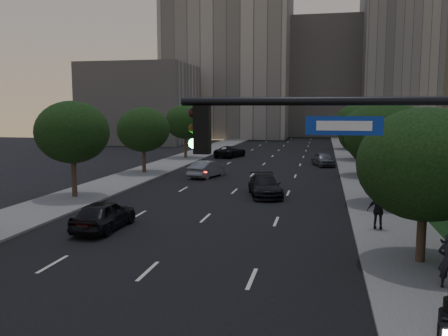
% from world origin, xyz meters
% --- Properties ---
extents(ground, '(160.00, 160.00, 0.00)m').
position_xyz_m(ground, '(0.00, 0.00, 0.00)').
color(ground, black).
rests_on(ground, ground).
extents(road_surface, '(16.00, 140.00, 0.02)m').
position_xyz_m(road_surface, '(0.00, 30.00, 0.01)').
color(road_surface, black).
rests_on(road_surface, ground).
extents(sidewalk_right, '(4.50, 140.00, 0.15)m').
position_xyz_m(sidewalk_right, '(10.25, 30.00, 0.07)').
color(sidewalk_right, slate).
rests_on(sidewalk_right, ground).
extents(sidewalk_left, '(4.50, 140.00, 0.15)m').
position_xyz_m(sidewalk_left, '(-10.25, 30.00, 0.07)').
color(sidewalk_left, slate).
rests_on(sidewalk_left, ground).
extents(parapet_wall, '(0.35, 90.00, 0.70)m').
position_xyz_m(parapet_wall, '(13.50, 28.00, 4.35)').
color(parapet_wall, slate).
rests_on(parapet_wall, embankment).
extents(office_block_left, '(26.00, 20.00, 32.00)m').
position_xyz_m(office_block_left, '(-14.00, 92.00, 16.00)').
color(office_block_left, '#9B9488').
rests_on(office_block_left, ground).
extents(office_block_mid, '(22.00, 18.00, 26.00)m').
position_xyz_m(office_block_mid, '(6.00, 102.00, 13.00)').
color(office_block_mid, '#A6A198').
rests_on(office_block_mid, ground).
extents(office_block_right, '(20.00, 22.00, 36.00)m').
position_xyz_m(office_block_right, '(24.00, 96.00, 18.00)').
color(office_block_right, gray).
rests_on(office_block_right, ground).
extents(office_block_filler, '(18.00, 16.00, 14.00)m').
position_xyz_m(office_block_filler, '(-26.00, 70.00, 7.00)').
color(office_block_filler, '#A6A198').
rests_on(office_block_filler, ground).
extents(tree_right_a, '(5.20, 5.20, 6.24)m').
position_xyz_m(tree_right_a, '(10.30, 8.00, 4.02)').
color(tree_right_a, '#38281C').
rests_on(tree_right_a, ground).
extents(tree_right_b, '(5.20, 5.20, 6.74)m').
position_xyz_m(tree_right_b, '(10.30, 20.00, 4.52)').
color(tree_right_b, '#38281C').
rests_on(tree_right_b, ground).
extents(tree_right_c, '(5.20, 5.20, 6.24)m').
position_xyz_m(tree_right_c, '(10.30, 33.00, 4.02)').
color(tree_right_c, '#38281C').
rests_on(tree_right_c, ground).
extents(tree_right_d, '(5.20, 5.20, 6.74)m').
position_xyz_m(tree_right_d, '(10.30, 47.00, 4.52)').
color(tree_right_d, '#38281C').
rests_on(tree_right_d, ground).
extents(tree_right_e, '(5.20, 5.20, 6.24)m').
position_xyz_m(tree_right_e, '(10.30, 62.00, 4.02)').
color(tree_right_e, '#38281C').
rests_on(tree_right_e, ground).
extents(tree_left_b, '(5.00, 5.00, 6.71)m').
position_xyz_m(tree_left_b, '(-10.30, 18.00, 4.58)').
color(tree_left_b, '#38281C').
rests_on(tree_left_b, ground).
extents(tree_left_c, '(5.00, 5.00, 6.34)m').
position_xyz_m(tree_left_c, '(-10.30, 31.00, 4.21)').
color(tree_left_c, '#38281C').
rests_on(tree_left_c, ground).
extents(tree_left_d, '(5.00, 5.00, 6.71)m').
position_xyz_m(tree_left_d, '(-10.30, 45.00, 4.58)').
color(tree_left_d, '#38281C').
rests_on(tree_left_d, ground).
extents(traffic_signal_mast, '(5.68, 0.56, 7.00)m').
position_xyz_m(traffic_signal_mast, '(7.98, -2.40, 3.67)').
color(traffic_signal_mast, black).
rests_on(traffic_signal_mast, ground).
extents(sedan_near_left, '(1.94, 4.61, 1.56)m').
position_xyz_m(sedan_near_left, '(-4.46, 10.51, 0.78)').
color(sedan_near_left, black).
rests_on(sedan_near_left, ground).
extents(sedan_mid_left, '(2.83, 4.94, 1.54)m').
position_xyz_m(sedan_mid_left, '(-3.76, 29.82, 0.77)').
color(sedan_mid_left, slate).
rests_on(sedan_mid_left, ground).
extents(sedan_far_left, '(3.79, 5.71, 1.46)m').
position_xyz_m(sedan_far_left, '(-5.16, 47.75, 0.73)').
color(sedan_far_left, black).
rests_on(sedan_far_left, ground).
extents(sedan_near_right, '(3.25, 5.45, 1.48)m').
position_xyz_m(sedan_near_right, '(2.47, 21.53, 0.74)').
color(sedan_near_right, black).
rests_on(sedan_near_right, ground).
extents(sedan_far_right, '(2.90, 4.73, 1.50)m').
position_xyz_m(sedan_far_right, '(6.48, 40.63, 0.75)').
color(sedan_far_right, '#525459').
rests_on(sedan_far_right, ground).
extents(pedestrian_c, '(1.18, 0.65, 1.90)m').
position_xyz_m(pedestrian_c, '(9.23, 12.91, 1.10)').
color(pedestrian_c, black).
rests_on(pedestrian_c, sidewalk_right).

